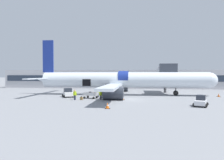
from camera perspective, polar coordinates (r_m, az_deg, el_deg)
The scene contains 17 objects.
ground_plane at distance 33.75m, azimuth 4.93°, elevation -5.62°, with size 500.00×500.00×0.00m, color gray.
terminal_strip at distance 66.20m, azimuth 5.99°, elevation 0.33°, with size 81.93×13.23×5.66m.
jet_bridge_stub at distance 47.31m, azimuth 15.11°, elevation 2.23°, with size 3.61×10.08×6.53m.
airplane at distance 41.34m, azimuth 2.53°, elevation -0.17°, with size 37.17×33.69×11.62m.
baggage_tug_lead at distance 38.38m, azimuth -12.43°, elevation -3.73°, with size 2.77×3.13×1.66m.
baggage_tug_mid at distance 29.08m, azimuth 24.02°, elevation -5.65°, with size 2.38×2.93×1.49m.
baggage_cart_loading at distance 35.53m, azimuth -5.95°, elevation -4.35°, with size 3.50×2.11×1.19m.
ground_crew_loader_a at distance 33.73m, azimuth -10.56°, elevation -4.20°, with size 0.56×0.45×1.61m.
ground_crew_loader_b at distance 37.86m, azimuth -3.99°, elevation -3.56°, with size 0.56×0.45×1.60m.
ground_crew_driver at distance 35.15m, azimuth -10.62°, elevation -3.95°, with size 0.52×0.52×1.63m.
ground_crew_supervisor at distance 36.66m, azimuth 0.43°, elevation -3.57°, with size 0.55×0.60×1.79m.
ground_crew_helper at distance 33.47m, azimuth -3.24°, elevation -4.26°, with size 0.52×0.49×1.57m.
suitcase_on_tarmac_upright at distance 35.99m, azimuth -2.07°, elevation -4.75°, with size 0.46×0.37×0.64m.
suitcase_on_tarmac_spare at distance 33.74m, azimuth -8.71°, elevation -5.22°, with size 0.58×0.49×0.59m.
safety_cone_nose at distance 43.07m, azimuth 28.18°, elevation -3.85°, with size 0.63×0.63×0.64m.
safety_cone_engine_left at distance 24.92m, azimuth -1.31°, elevation -7.37°, with size 0.64×0.64×0.74m.
safety_cone_wingtip at distance 33.40m, azimuth 3.07°, elevation -5.07°, with size 0.58×0.58×0.77m.
Camera 1 is at (1.25, -33.47, 4.20)m, focal length 32.00 mm.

